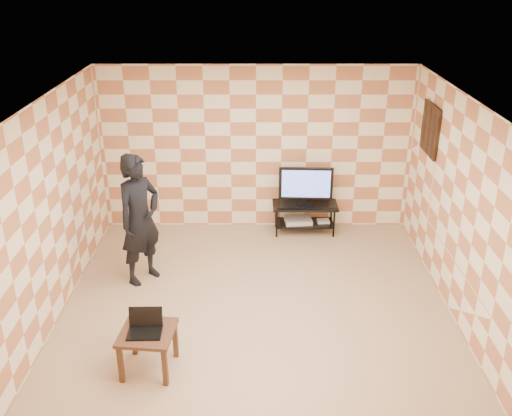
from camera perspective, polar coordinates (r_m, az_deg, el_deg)
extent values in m
plane|color=tan|center=(7.55, 0.00, -9.87)|extent=(5.00, 5.00, 0.00)
cube|color=#F8E9C3|center=(9.23, 0.00, 5.92)|extent=(5.00, 0.02, 2.70)
cube|color=#F8E9C3|center=(4.73, 0.00, -13.11)|extent=(5.00, 0.02, 2.70)
cube|color=#F8E9C3|center=(7.33, -19.94, -0.47)|extent=(0.02, 5.00, 2.70)
cube|color=#F8E9C3|center=(7.33, 19.94, -0.47)|extent=(0.02, 5.00, 2.70)
cube|color=white|center=(6.45, 0.00, 10.49)|extent=(5.00, 5.00, 0.02)
cube|color=black|center=(8.51, 17.03, 7.54)|extent=(0.04, 0.72, 0.72)
cube|color=black|center=(8.51, 17.03, 7.54)|extent=(0.04, 0.03, 0.68)
cube|color=black|center=(8.51, 17.03, 7.54)|extent=(0.04, 0.68, 0.03)
cube|color=black|center=(9.31, 4.92, 0.28)|extent=(1.05, 0.47, 0.04)
cube|color=black|center=(9.44, 4.85, -1.50)|extent=(0.95, 0.42, 0.03)
cylinder|color=black|center=(9.21, 2.09, -1.51)|extent=(0.03, 0.03, 0.50)
cylinder|color=black|center=(9.55, 2.01, -0.53)|extent=(0.03, 0.03, 0.50)
cylinder|color=black|center=(9.29, 7.81, -1.49)|extent=(0.03, 0.03, 0.50)
cylinder|color=black|center=(9.63, 7.53, -0.53)|extent=(0.03, 0.03, 0.50)
cube|color=black|center=(9.30, 4.92, 0.47)|extent=(0.26, 0.17, 0.03)
cube|color=black|center=(9.28, 4.94, 0.75)|extent=(0.07, 0.05, 0.07)
cube|color=black|center=(9.16, 5.00, 2.48)|extent=(0.87, 0.09, 0.53)
cube|color=#536FD1|center=(9.14, 5.02, 2.41)|extent=(0.77, 0.04, 0.46)
cube|color=#BABABD|center=(9.41, 4.24, -1.25)|extent=(0.46, 0.35, 0.07)
cube|color=silver|center=(9.46, 6.74, -1.31)|extent=(0.21, 0.16, 0.04)
cube|color=#361E0F|center=(6.39, -10.83, -12.15)|extent=(0.63, 0.63, 0.04)
cube|color=#361E0F|center=(6.43, -13.37, -14.97)|extent=(0.06, 0.06, 0.46)
cube|color=#361E0F|center=(6.78, -12.10, -12.49)|extent=(0.06, 0.06, 0.46)
cube|color=#361E0F|center=(6.30, -9.09, -15.46)|extent=(0.06, 0.06, 0.46)
cube|color=#361E0F|center=(6.67, -8.07, -12.89)|extent=(0.06, 0.06, 0.46)
cube|color=black|center=(6.34, -11.06, -12.17)|extent=(0.37, 0.26, 0.02)
cube|color=black|center=(6.38, -10.97, -10.64)|extent=(0.36, 0.07, 0.23)
imported|color=black|center=(7.89, -11.55, -1.12)|extent=(0.77, 0.80, 1.85)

